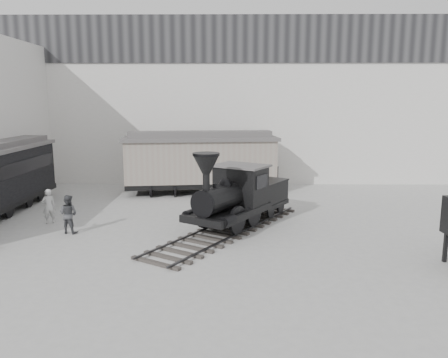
{
  "coord_description": "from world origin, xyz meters",
  "views": [
    {
      "loc": [
        0.93,
        -15.38,
        5.53
      ],
      "look_at": [
        0.73,
        4.48,
        2.0
      ],
      "focal_mm": 35.0,
      "sensor_mm": 36.0,
      "label": 1
    }
  ],
  "objects_px": {
    "boxcar": "(201,161)",
    "visitor_a": "(49,206)",
    "locomotive": "(237,199)",
    "visitor_b": "(68,214)"
  },
  "relations": [
    {
      "from": "visitor_b",
      "to": "visitor_a",
      "type": "bearing_deg",
      "value": -32.45
    },
    {
      "from": "boxcar",
      "to": "visitor_a",
      "type": "bearing_deg",
      "value": -140.06
    },
    {
      "from": "boxcar",
      "to": "visitor_a",
      "type": "distance_m",
      "value": 9.62
    },
    {
      "from": "locomotive",
      "to": "boxcar",
      "type": "height_order",
      "value": "boxcar"
    },
    {
      "from": "visitor_a",
      "to": "visitor_b",
      "type": "xyz_separation_m",
      "value": [
        1.44,
        -1.47,
        0.02
      ]
    },
    {
      "from": "locomotive",
      "to": "boxcar",
      "type": "xyz_separation_m",
      "value": [
        -2.06,
        7.48,
        0.71
      ]
    },
    {
      "from": "locomotive",
      "to": "visitor_a",
      "type": "bearing_deg",
      "value": -151.33
    },
    {
      "from": "visitor_a",
      "to": "visitor_b",
      "type": "relative_size",
      "value": 0.97
    },
    {
      "from": "locomotive",
      "to": "visitor_a",
      "type": "height_order",
      "value": "locomotive"
    },
    {
      "from": "locomotive",
      "to": "visitor_b",
      "type": "bearing_deg",
      "value": -140.31
    }
  ]
}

